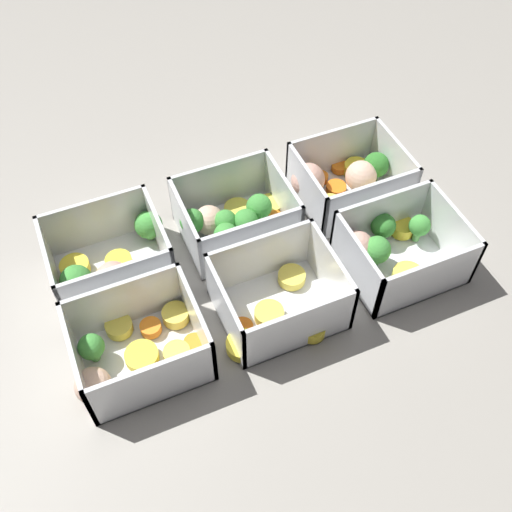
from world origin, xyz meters
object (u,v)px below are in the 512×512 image
at_px(container_near_center, 236,219).
at_px(container_far_right, 134,351).
at_px(container_near_right, 111,263).
at_px(container_far_left, 391,248).
at_px(container_far_center, 278,302).
at_px(container_near_left, 346,180).

bearing_deg(container_near_center, container_far_right, 37.23).
bearing_deg(container_far_right, container_near_right, -93.82).
bearing_deg(container_near_center, container_near_right, 1.73).
relative_size(container_near_center, container_far_left, 1.04).
height_order(container_far_left, container_far_center, same).
distance_m(container_near_left, container_near_right, 0.34).
xyz_separation_m(container_near_left, container_far_right, (0.35, 0.14, -0.00)).
bearing_deg(container_far_right, container_far_center, 178.74).
height_order(container_near_left, container_near_right, same).
height_order(container_near_left, container_far_center, same).
relative_size(container_far_left, container_far_center, 0.96).
height_order(container_near_right, container_far_left, same).
bearing_deg(container_near_right, container_near_center, -178.27).
height_order(container_near_left, container_far_left, same).
relative_size(container_near_right, container_far_center, 0.99).
bearing_deg(container_near_right, container_far_center, 141.25).
distance_m(container_near_left, container_far_right, 0.38).
distance_m(container_near_left, container_near_center, 0.17).
xyz_separation_m(container_near_left, container_far_center, (0.17, 0.15, -0.00)).
distance_m(container_near_center, container_far_right, 0.22).
bearing_deg(container_far_left, container_far_right, 2.09).
height_order(container_far_left, container_far_right, same).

